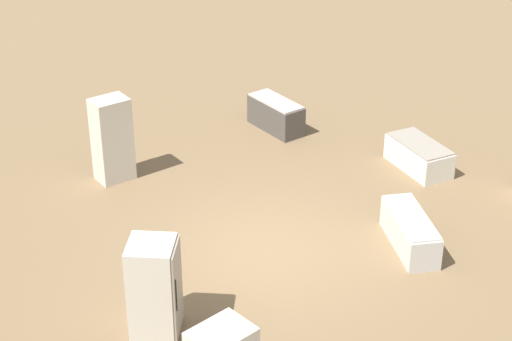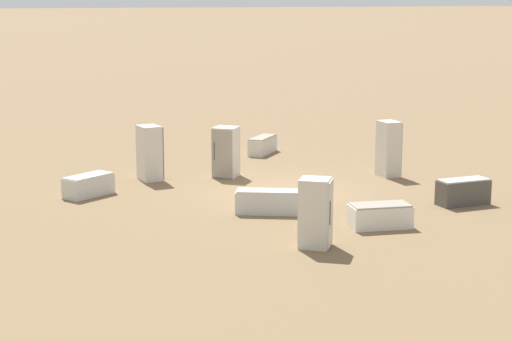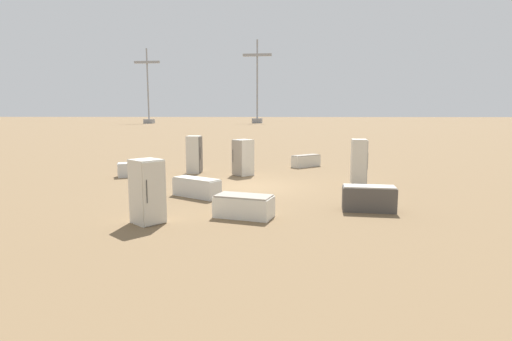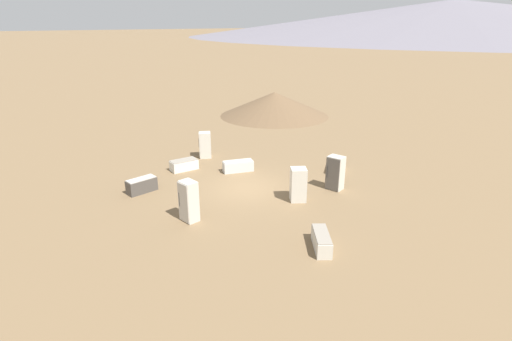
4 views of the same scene
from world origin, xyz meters
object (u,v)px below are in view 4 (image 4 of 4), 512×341
Objects in this scene: discarded_fridge_6 at (321,241)px; discarded_fridge_7 at (205,145)px; discarded_fridge_2 at (336,166)px; discarded_fridge_3 at (184,165)px; discarded_fridge_5 at (142,185)px; discarded_fridge_0 at (189,201)px; discarded_fridge_1 at (238,166)px; discarded_fridge_8 at (298,184)px; discarded_fridge_4 at (335,173)px.

discarded_fridge_7 is (-4.21, -11.78, 0.51)m from discarded_fridge_6.
discarded_fridge_2 is 8.93m from discarded_fridge_3.
discarded_fridge_3 is at bearing 148.33° from discarded_fridge_7.
discarded_fridge_0 is at bearing 179.03° from discarded_fridge_5.
discarded_fridge_6 is (1.84, 10.91, 0.02)m from discarded_fridge_3.
discarded_fridge_1 is 1.10× the size of discarded_fridge_8.
discarded_fridge_6 is at bearing -175.01° from discarded_fridge_1.
discarded_fridge_0 is at bearing -126.05° from discarded_fridge_2.
discarded_fridge_0 reaches higher than discarded_fridge_3.
discarded_fridge_0 is at bearing -160.13° from discarded_fridge_8.
discarded_fridge_2 is 1.01× the size of discarded_fridge_7.
discarded_fridge_4 is at bearing -87.98° from discarded_fridge_2.
discarded_fridge_0 is 1.03× the size of discarded_fridge_4.
discarded_fridge_6 is at bearing -161.36° from discarded_fridge_7.
discarded_fridge_0 is 7.84m from discarded_fridge_4.
discarded_fridge_5 is at bearing 146.68° from discarded_fridge_7.
discarded_fridge_7 is at bearing 125.19° from discarded_fridge_8.
discarded_fridge_4 is (-3.54, 8.08, 0.58)m from discarded_fridge_3.
discarded_fridge_1 is (-5.80, -2.84, -0.59)m from discarded_fridge_0.
discarded_fridge_4 is 1.08× the size of discarded_fridge_8.
discarded_fridge_5 is at bearing 169.36° from discarded_fridge_8.
discarded_fridge_0 is 4.32m from discarded_fridge_5.
discarded_fridge_7 is at bearing 4.02° from discarded_fridge_4.
discarded_fridge_4 reaches higher than discarded_fridge_6.
discarded_fridge_5 is (3.51, 1.09, 0.07)m from discarded_fridge_3.
discarded_fridge_1 is at bearing -67.89° from discarded_fridge_6.
discarded_fridge_3 is 8.84m from discarded_fridge_4.
discarded_fridge_4 is at bearing -105.62° from discarded_fridge_6.
discarded_fridge_8 reaches higher than discarded_fridge_5.
discarded_fridge_8 is at bearing -84.51° from discarded_fridge_6.
discarded_fridge_1 is at bearing -60.69° from discarded_fridge_0.
discarded_fridge_3 is (-3.82, -5.36, -0.61)m from discarded_fridge_0.
discarded_fridge_8 is (-2.94, -3.37, 0.51)m from discarded_fridge_6.
discarded_fridge_6 is (3.82, 8.39, -0.00)m from discarded_fridge_1.
discarded_fridge_0 is at bearing -22.29° from discarded_fridge_3.
discarded_fridge_1 is 5.68m from discarded_fridge_5.
discarded_fridge_2 reaches higher than discarded_fridge_3.
discarded_fridge_4 is 1.16× the size of discarded_fridge_5.
discarded_fridge_0 reaches higher than discarded_fridge_6.
discarded_fridge_1 is at bearing 123.83° from discarded_fridge_8.
discarded_fridge_5 reaches higher than discarded_fridge_2.
discarded_fridge_5 is 0.93× the size of discarded_fridge_8.
discarded_fridge_2 is 10.97m from discarded_fridge_5.
discarded_fridge_2 is (-3.93, 4.17, -0.01)m from discarded_fridge_1.
discarded_fridge_4 is 9.95m from discarded_fridge_5.
discarded_fridge_8 is at bearing -110.66° from discarded_fridge_0.
discarded_fridge_0 is 1.11× the size of discarded_fridge_7.
discarded_fridge_5 is 0.96× the size of discarded_fridge_6.
discarded_fridge_3 is at bearing -69.69° from discarded_fridge_5.
discarded_fridge_5 is (-0.30, -4.27, -0.55)m from discarded_fridge_0.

